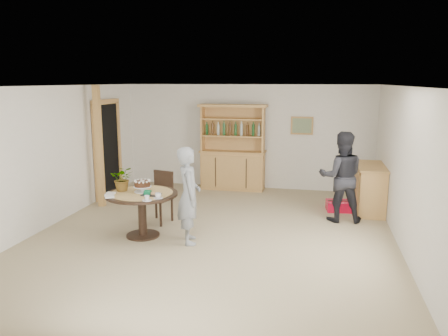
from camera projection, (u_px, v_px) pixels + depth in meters
ground at (214, 234)px, 7.47m from camera, size 7.00×7.00×0.00m
room_shell at (214, 133)px, 7.13m from camera, size 6.04×7.04×2.52m
doorway at (107, 148)px, 9.77m from camera, size 0.13×1.10×2.18m
pine_post at (99, 147)px, 8.93m from camera, size 0.12×0.12×2.50m
hutch at (233, 161)px, 10.50m from camera, size 1.62×0.54×2.04m
sideboard at (370, 188)px, 8.72m from camera, size 0.54×1.26×0.94m
dining_table at (142, 202)px, 7.28m from camera, size 1.20×1.20×0.76m
dining_chair at (160, 193)px, 8.08m from camera, size 0.52×0.52×0.95m
birthday_cake at (142, 185)px, 7.27m from camera, size 0.30×0.30×0.20m
flower_vase at (123, 179)px, 7.33m from camera, size 0.47×0.44×0.42m
gift_tray at (151, 194)px, 7.08m from camera, size 0.30×0.20×0.08m
coffee_cup_a at (158, 196)px, 6.89m from camera, size 0.15×0.15×0.09m
coffee_cup_b at (147, 198)px, 6.75m from camera, size 0.15×0.15×0.08m
napkins at (110, 195)px, 7.03m from camera, size 0.24×0.33×0.03m
teen_boy at (189, 195)px, 6.97m from camera, size 0.56×0.67×1.57m
adult_person at (341, 177)px, 8.05m from camera, size 0.87×0.71×1.68m
red_suitcase at (342, 206)px, 8.82m from camera, size 0.64×0.46×0.21m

